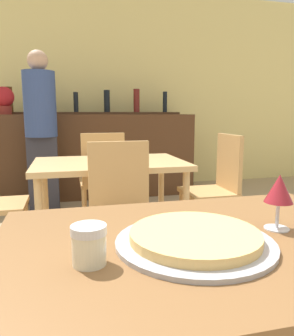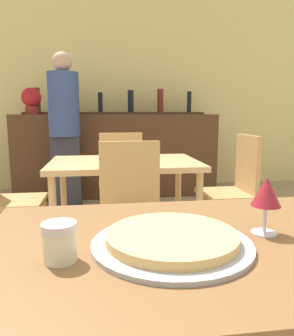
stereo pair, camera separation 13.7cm
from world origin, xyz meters
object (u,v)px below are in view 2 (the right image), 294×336
Objects in this scene: chair_far_side_left at (3,191)px; wine_glass at (266,193)px; pizza_tray at (172,240)px; person_standing at (65,126)px; chair_far_side_back at (121,174)px; chair_far_side_front at (131,207)px; cheese_shaker at (60,242)px; potted_plant at (32,99)px; chair_far_side_right at (235,184)px.

chair_far_side_left is 5.74× the size of wine_glass.
pizza_tray is 0.23× the size of person_standing.
chair_far_side_back is 2.26m from pizza_tray.
wine_glass is at bearing -76.71° from chair_far_side_front.
cheese_shaker is (0.62, -1.75, 0.28)m from chair_far_side_left.
person_standing reaches higher than wine_glass.
potted_plant is (-0.12, 1.84, 0.73)m from chair_far_side_left.
potted_plant is (-1.91, 1.84, 0.73)m from chair_far_side_right.
chair_far_side_back is 1.00× the size of chair_far_side_right.
person_standing is 10.94× the size of wine_glass.
potted_plant is at bearing 129.96° from person_standing.
chair_far_side_right is (0.89, 0.54, 0.00)m from chair_far_side_front.
wine_glass reaches higher than chair_far_side_back.
chair_far_side_front and chair_far_side_back have the same top height.
cheese_shaker is at bearing -33.62° from chair_far_side_right.
person_standing is 3.08m from wine_glass.
cheese_shaker is 0.55m from wine_glass.
chair_far_side_left is 2.28× the size of pizza_tray.
person_standing reaches higher than chair_far_side_right.
potted_plant is at bearing -52.07° from chair_far_side_back.
wine_glass reaches higher than chair_far_side_front.
chair_far_side_right is (0.89, -0.54, 0.00)m from chair_far_side_back.
potted_plant is (-1.28, 3.50, 0.38)m from wine_glass.
wine_glass is at bearing -20.77° from chair_far_side_right.
wine_glass is 3.74m from potted_plant.
chair_far_side_front is at bearing -121.16° from chair_far_side_left.
chair_far_side_right is 2.75m from potted_plant.
chair_far_side_front is 1.04m from chair_far_side_left.
chair_far_side_back is at bearing 89.83° from pizza_tray.
pizza_tray is 0.29m from wine_glass.
person_standing is 0.76m from potted_plant.
chair_far_side_left is at bearing -86.17° from potted_plant.
pizza_tray is 3.72m from potted_plant.
chair_far_side_right is 2.28× the size of pizza_tray.
chair_far_side_back reaches higher than pizza_tray.
chair_far_side_left is 1.94m from pizza_tray.
chair_far_side_left is (-0.89, 0.54, 0.00)m from chair_far_side_front.
pizza_tray is (-0.01, -2.24, 0.25)m from chair_far_side_back.
cheese_shaker is at bearing -102.66° from chair_far_side_front.
wine_glass is (0.27, 0.05, 0.10)m from pizza_tray.
chair_far_side_front is 1.00× the size of chair_far_side_right.
wine_glass reaches higher than chair_far_side_left.
wine_glass is at bearing 10.28° from pizza_tray.
chair_far_side_right is at bearing 148.84° from chair_far_side_back.
potted_plant reaches higher than chair_far_side_back.
chair_far_side_left is 1.00× the size of chair_far_side_right.
chair_far_side_back is (-0.00, 1.08, 0.00)m from chair_far_side_front.
potted_plant is (-1.01, 3.55, 0.48)m from pizza_tray.
pizza_tray is (-0.01, -1.17, 0.25)m from chair_far_side_front.
chair_far_side_front is at bearing -72.85° from person_standing.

